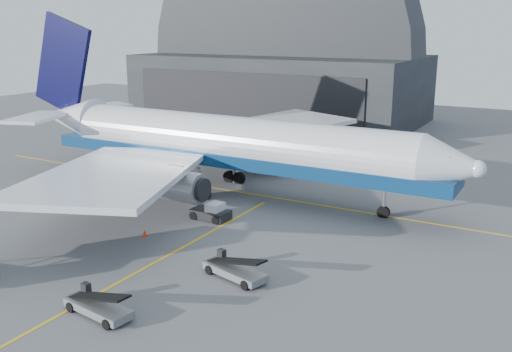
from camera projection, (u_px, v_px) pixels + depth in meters
The scene contains 8 objects.
ground at pixel (148, 266), 42.26m from camera, with size 200.00×200.00×0.00m, color #565659.
taxi_lines at pixel (237, 218), 52.92m from camera, with size 80.00×42.12×0.02m.
hangar at pixel (282, 68), 104.91m from camera, with size 50.00×28.30×28.00m.
airliner at pixel (216, 142), 60.42m from camera, with size 54.13×52.49×19.00m.
pushback_tug at pixel (211, 213), 52.40m from camera, with size 3.61×2.18×1.65m.
belt_loader_a at pixel (98, 306), 35.06m from camera, with size 5.24×2.35×1.96m.
belt_loader_b at pixel (234, 270), 40.21m from camera, with size 5.43×2.89×2.03m.
traffic_cone at pixel (145, 233), 48.25m from camera, with size 0.40×0.40×0.58m.
Camera 1 is at (26.21, -30.12, 17.37)m, focal length 40.00 mm.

